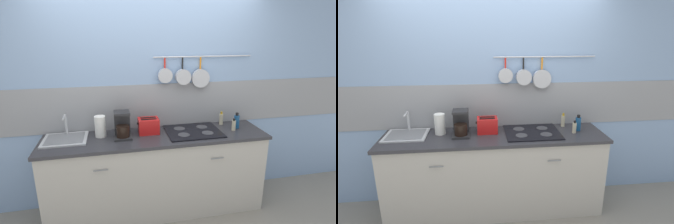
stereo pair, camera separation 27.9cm
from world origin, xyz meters
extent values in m
plane|color=gray|center=(0.00, 0.00, 0.00)|extent=(12.00, 12.00, 0.00)
cube|color=#84A3CC|center=(0.00, 0.33, 1.30)|extent=(7.20, 0.06, 2.60)
cube|color=gray|center=(0.00, 0.33, 1.18)|extent=(7.20, 0.07, 0.51)
cylinder|color=#B7BABF|center=(0.60, 0.28, 1.74)|extent=(1.17, 0.02, 0.02)
cylinder|color=red|center=(0.15, 0.28, 1.68)|extent=(0.02, 0.02, 0.11)
cylinder|color=#B7BABF|center=(0.15, 0.25, 1.54)|extent=(0.16, 0.04, 0.16)
cylinder|color=black|center=(0.35, 0.28, 1.67)|extent=(0.02, 0.02, 0.13)
cylinder|color=#B7BABF|center=(0.35, 0.24, 1.52)|extent=(0.17, 0.07, 0.17)
cylinder|color=orange|center=(0.57, 0.28, 1.67)|extent=(0.02, 0.02, 0.13)
cylinder|color=#B7BABF|center=(0.57, 0.26, 1.49)|extent=(0.21, 0.04, 0.21)
cube|color=#B7B2A8|center=(0.00, 0.00, 0.45)|extent=(2.39, 0.54, 0.89)
cylinder|color=slate|center=(-0.60, -0.28, 0.73)|extent=(0.14, 0.01, 0.01)
cylinder|color=slate|center=(0.60, -0.28, 0.73)|extent=(0.14, 0.01, 0.01)
cube|color=#2D2D33|center=(0.00, 0.00, 0.91)|extent=(2.43, 0.58, 0.03)
cube|color=#B7BABF|center=(-0.95, 0.08, 0.94)|extent=(0.44, 0.38, 0.01)
cube|color=slate|center=(-0.95, 0.08, 0.95)|extent=(0.38, 0.30, 0.00)
cylinder|color=#B7BABF|center=(-0.95, 0.22, 1.05)|extent=(0.03, 0.03, 0.24)
cylinder|color=#B7BABF|center=(-0.95, 0.15, 1.15)|extent=(0.02, 0.15, 0.02)
cylinder|color=white|center=(-0.59, 0.11, 1.04)|extent=(0.11, 0.11, 0.23)
cube|color=#262628|center=(-0.36, 0.02, 0.94)|extent=(0.18, 0.22, 0.02)
cube|color=#262628|center=(-0.36, 0.09, 1.07)|extent=(0.17, 0.08, 0.28)
cylinder|color=black|center=(-0.36, -0.01, 1.01)|extent=(0.14, 0.14, 0.12)
cube|color=#262628|center=(-0.36, 0.04, 1.20)|extent=(0.17, 0.16, 0.02)
cube|color=red|center=(-0.07, 0.10, 1.01)|extent=(0.22, 0.17, 0.17)
cube|color=black|center=(-0.07, 0.07, 1.10)|extent=(0.17, 0.03, 0.00)
cube|color=black|center=(-0.07, 0.13, 1.10)|extent=(0.17, 0.03, 0.00)
cube|color=black|center=(-0.19, 0.10, 1.05)|extent=(0.02, 0.02, 0.02)
cube|color=black|center=(0.42, 0.03, 0.93)|extent=(0.60, 0.50, 0.01)
cylinder|color=#38383D|center=(0.29, -0.07, 0.94)|extent=(0.13, 0.13, 0.00)
cylinder|color=#38383D|center=(0.56, -0.07, 0.94)|extent=(0.13, 0.13, 0.00)
cylinder|color=#38383D|center=(0.29, 0.13, 0.94)|extent=(0.13, 0.13, 0.00)
cylinder|color=#38383D|center=(0.56, 0.13, 0.94)|extent=(0.13, 0.13, 0.00)
cylinder|color=#BFB799|center=(0.83, 0.20, 0.99)|extent=(0.05, 0.05, 0.13)
cylinder|color=#B28C19|center=(0.83, 0.20, 1.07)|extent=(0.03, 0.03, 0.03)
cylinder|color=#BFB799|center=(0.89, -0.02, 0.99)|extent=(0.05, 0.05, 0.12)
cylinder|color=black|center=(0.89, -0.02, 1.06)|extent=(0.02, 0.02, 0.03)
cylinder|color=navy|center=(0.95, 0.04, 1.00)|extent=(0.06, 0.06, 0.15)
cylinder|color=black|center=(0.95, 0.04, 1.10)|extent=(0.03, 0.03, 0.03)
camera|label=1|loc=(-0.44, -2.61, 2.00)|focal=28.00mm
camera|label=2|loc=(-0.17, -2.65, 2.00)|focal=28.00mm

